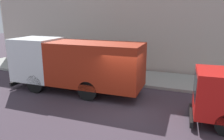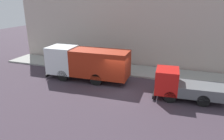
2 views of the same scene
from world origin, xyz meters
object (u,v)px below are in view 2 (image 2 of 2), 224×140
at_px(small_flatbed_truck, 183,86).
at_px(traffic_cone_orange, 76,65).
at_px(pedestrian_standing, 67,54).
at_px(large_utility_truck, 87,62).
at_px(street_sign_post, 96,57).
at_px(pedestrian_walking, 75,58).

height_order(small_flatbed_truck, traffic_cone_orange, small_flatbed_truck).
distance_m(pedestrian_standing, traffic_cone_orange, 2.94).
bearing_deg(large_utility_truck, street_sign_post, 0.24).
relative_size(large_utility_truck, traffic_cone_orange, 13.38).
relative_size(large_utility_truck, small_flatbed_truck, 1.45).
relative_size(pedestrian_walking, pedestrian_standing, 1.05).
xyz_separation_m(large_utility_truck, small_flatbed_truck, (-1.24, -8.56, -0.64)).
bearing_deg(small_flatbed_truck, traffic_cone_orange, 68.10).
distance_m(traffic_cone_orange, street_sign_post, 2.79).
bearing_deg(pedestrian_standing, street_sign_post, -107.71).
height_order(large_utility_truck, pedestrian_walking, large_utility_truck).
height_order(large_utility_truck, small_flatbed_truck, large_utility_truck).
bearing_deg(pedestrian_walking, pedestrian_standing, -28.85).
height_order(pedestrian_standing, traffic_cone_orange, pedestrian_standing).
xyz_separation_m(pedestrian_walking, pedestrian_standing, (1.30, 1.75, -0.04)).
relative_size(pedestrian_walking, street_sign_post, 0.71).
bearing_deg(traffic_cone_orange, pedestrian_standing, 47.71).
bearing_deg(large_utility_truck, pedestrian_standing, 45.55).
xyz_separation_m(pedestrian_standing, traffic_cone_orange, (-1.94, -2.14, -0.55)).
height_order(small_flatbed_truck, street_sign_post, street_sign_post).
xyz_separation_m(pedestrian_standing, street_sign_post, (-2.08, -4.70, 0.55)).
relative_size(traffic_cone_orange, street_sign_post, 0.25).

